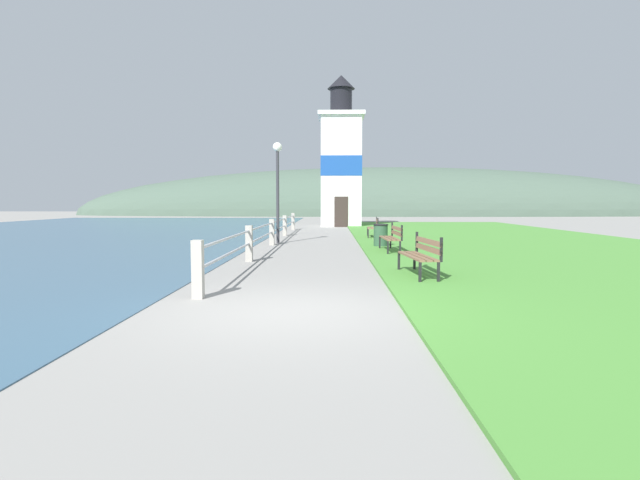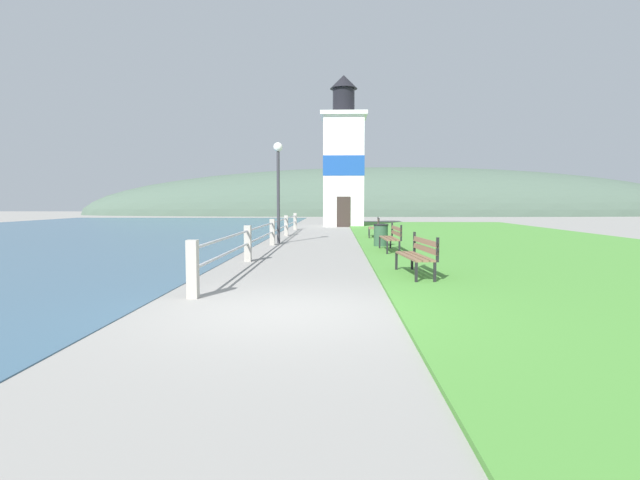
{
  "view_description": "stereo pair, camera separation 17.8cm",
  "coord_description": "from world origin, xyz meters",
  "px_view_note": "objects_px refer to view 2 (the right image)",
  "views": [
    {
      "loc": [
        0.63,
        -7.3,
        1.63
      ],
      "look_at": [
        0.25,
        10.2,
        0.3
      ],
      "focal_mm": 28.0,
      "sensor_mm": 36.0,
      "label": 1
    },
    {
      "loc": [
        0.81,
        -7.3,
        1.63
      ],
      "look_at": [
        0.25,
        10.2,
        0.3
      ],
      "focal_mm": 28.0,
      "sensor_mm": 36.0,
      "label": 2
    }
  ],
  "objects_px": {
    "park_bench_near": "(418,253)",
    "park_bench_midway": "(392,236)",
    "lamp_post": "(278,174)",
    "trash_bin": "(381,236)",
    "lighthouse": "(343,162)",
    "park_bench_far": "(375,226)"
  },
  "relations": [
    {
      "from": "lamp_post",
      "to": "trash_bin",
      "type": "bearing_deg",
      "value": -23.66
    },
    {
      "from": "park_bench_midway",
      "to": "trash_bin",
      "type": "relative_size",
      "value": 2.33
    },
    {
      "from": "park_bench_midway",
      "to": "park_bench_far",
      "type": "relative_size",
      "value": 1.16
    },
    {
      "from": "park_bench_near",
      "to": "lamp_post",
      "type": "bearing_deg",
      "value": -71.0
    },
    {
      "from": "park_bench_near",
      "to": "park_bench_far",
      "type": "xyz_separation_m",
      "value": [
        0.0,
        11.89,
        -0.0
      ]
    },
    {
      "from": "park_bench_far",
      "to": "trash_bin",
      "type": "bearing_deg",
      "value": 91.2
    },
    {
      "from": "trash_bin",
      "to": "lamp_post",
      "type": "distance_m",
      "value": 4.83
    },
    {
      "from": "park_bench_far",
      "to": "trash_bin",
      "type": "distance_m",
      "value": 4.68
    },
    {
      "from": "park_bench_far",
      "to": "trash_bin",
      "type": "height_order",
      "value": "park_bench_far"
    },
    {
      "from": "trash_bin",
      "to": "lamp_post",
      "type": "xyz_separation_m",
      "value": [
        -3.89,
        1.7,
        2.31
      ]
    },
    {
      "from": "park_bench_midway",
      "to": "lamp_post",
      "type": "xyz_separation_m",
      "value": [
        -4.08,
        3.54,
        2.2
      ]
    },
    {
      "from": "park_bench_near",
      "to": "lamp_post",
      "type": "distance_m",
      "value": 10.03
    },
    {
      "from": "park_bench_far",
      "to": "park_bench_midway",
      "type": "bearing_deg",
      "value": 93.42
    },
    {
      "from": "park_bench_far",
      "to": "lighthouse",
      "type": "xyz_separation_m",
      "value": [
        -1.28,
        11.51,
        3.79
      ]
    },
    {
      "from": "park_bench_midway",
      "to": "lighthouse",
      "type": "xyz_separation_m",
      "value": [
        -1.31,
        18.03,
        3.78
      ]
    },
    {
      "from": "park_bench_far",
      "to": "trash_bin",
      "type": "xyz_separation_m",
      "value": [
        -0.16,
        -4.68,
        -0.11
      ]
    },
    {
      "from": "lighthouse",
      "to": "lamp_post",
      "type": "height_order",
      "value": "lighthouse"
    },
    {
      "from": "park_bench_near",
      "to": "lamp_post",
      "type": "relative_size",
      "value": 0.48
    },
    {
      "from": "park_bench_midway",
      "to": "lamp_post",
      "type": "relative_size",
      "value": 0.49
    },
    {
      "from": "lamp_post",
      "to": "park_bench_midway",
      "type": "bearing_deg",
      "value": -41.01
    },
    {
      "from": "lighthouse",
      "to": "park_bench_near",
      "type": "bearing_deg",
      "value": -86.88
    },
    {
      "from": "park_bench_near",
      "to": "park_bench_midway",
      "type": "distance_m",
      "value": 5.37
    }
  ]
}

